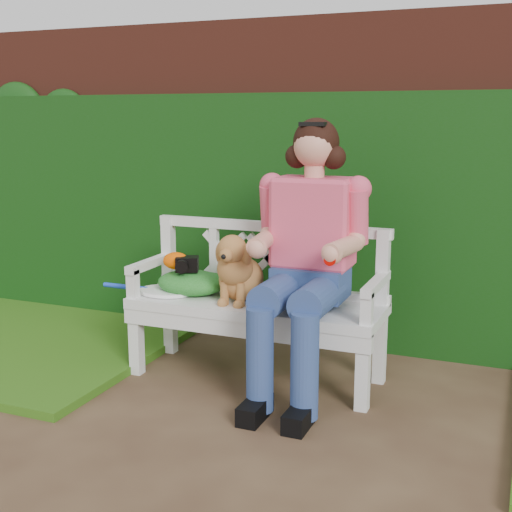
% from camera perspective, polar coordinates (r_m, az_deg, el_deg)
% --- Properties ---
extents(ground, '(60.00, 60.00, 0.00)m').
position_cam_1_polar(ground, '(3.33, 0.32, -16.15)').
color(ground, '#412B1D').
extents(brick_wall, '(10.00, 0.30, 2.20)m').
position_cam_1_polar(brick_wall, '(4.78, 8.92, 6.07)').
color(brick_wall, maroon).
rests_on(brick_wall, ground).
extents(ivy_hedge, '(10.00, 0.18, 1.70)m').
position_cam_1_polar(ivy_hedge, '(4.60, 8.18, 2.74)').
color(ivy_hedge, '#0F3B0A').
rests_on(ivy_hedge, ground).
extents(garden_bench, '(1.59, 0.64, 0.48)m').
position_cam_1_polar(garden_bench, '(4.11, 0.00, -6.99)').
color(garden_bench, white).
rests_on(garden_bench, ground).
extents(seated_woman, '(0.77, 0.97, 1.58)m').
position_cam_1_polar(seated_woman, '(3.84, 4.52, 0.18)').
color(seated_woman, '#E82E5A').
rests_on(seated_woman, ground).
extents(dog, '(0.40, 0.45, 0.42)m').
position_cam_1_polar(dog, '(3.98, -1.41, -0.88)').
color(dog, brown).
rests_on(dog, garden_bench).
extents(tennis_racket, '(0.70, 0.52, 0.03)m').
position_cam_1_polar(tennis_racket, '(4.24, -7.86, -2.88)').
color(tennis_racket, white).
rests_on(tennis_racket, garden_bench).
extents(green_bag, '(0.50, 0.43, 0.15)m').
position_cam_1_polar(green_bag, '(4.20, -5.42, -2.17)').
color(green_bag, green).
rests_on(green_bag, garden_bench).
extents(camera_item, '(0.16, 0.14, 0.09)m').
position_cam_1_polar(camera_item, '(4.16, -5.76, -0.66)').
color(camera_item, black).
rests_on(camera_item, green_bag).
extents(baseball_glove, '(0.17, 0.13, 0.11)m').
position_cam_1_polar(baseball_glove, '(4.21, -6.67, -0.41)').
color(baseball_glove, '#F25500').
rests_on(baseball_glove, green_bag).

